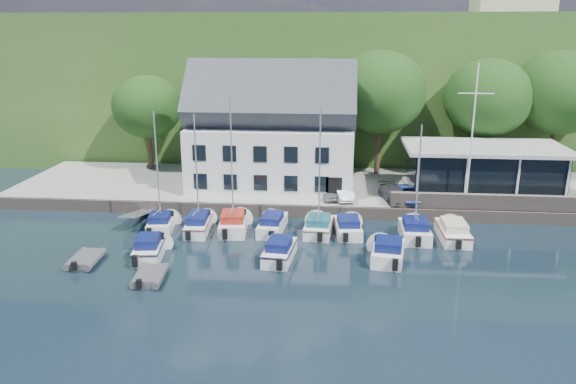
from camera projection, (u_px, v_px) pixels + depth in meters
The scene contains 33 objects.
ground at pixel (355, 279), 33.96m from camera, with size 180.00×180.00×0.00m, color black.
quay at pixel (351, 190), 50.54m from camera, with size 60.00×13.00×1.00m, color gray.
quay_face at pixel (352, 213), 44.33m from camera, with size 60.00×0.30×1.00m, color #62574E.
hillside at pixel (348, 69), 90.92m from camera, with size 160.00×75.00×16.00m, color #2C491B.
field_patch at pixel (396, 18), 95.56m from camera, with size 50.00×30.00×0.30m, color #4B5B2D.
harbor_building at pixel (272, 138), 48.81m from camera, with size 14.40×8.20×8.70m, color silver, non-canonical shape.
club_pavilion at pixel (483, 170), 47.43m from camera, with size 13.20×7.20×4.10m, color black, non-canonical shape.
seawall at pixel (508, 202), 43.36m from camera, with size 18.00×0.50×1.20m, color #62574E.
gangway at pixel (141, 221), 43.99m from camera, with size 1.20×6.00×1.40m, color silver, non-canonical shape.
car_silver at pixel (328, 192), 46.27m from camera, with size 1.28×3.19×1.09m, color #ADAEB2.
car_white at pixel (343, 192), 46.16m from camera, with size 1.28×3.66×1.21m, color silver.
car_dgrey at pixel (393, 193), 45.75m from camera, with size 1.64×4.03×1.17m, color #302F35.
car_blue at pixel (407, 193), 45.62m from camera, with size 1.51×3.82×1.31m, color #314A95.
flagpole at pixel (472, 137), 42.87m from camera, with size 2.66×0.20×11.08m, color silver, non-canonical shape.
tree_0 at pixel (148, 123), 54.99m from camera, with size 6.75×6.75×9.23m, color #18340F, non-canonical shape.
tree_1 at pixel (236, 121), 54.14m from camera, with size 7.12×7.12×9.73m, color #18340F, non-canonical shape.
tree_2 at pixel (316, 116), 53.33m from camera, with size 7.99×7.99×10.91m, color #18340F, non-canonical shape.
tree_3 at pixel (379, 113), 52.63m from camera, with size 8.54×8.54×11.68m, color #18340F, non-canonical shape.
tree_4 at pixel (486, 118), 52.06m from camera, with size 8.02×8.02×10.97m, color #18340F, non-canonical shape.
tree_5 at pixel (556, 114), 51.97m from camera, with size 8.55×8.55×11.68m, color #18340F, non-canonical shape.
boat_r1_0 at pixel (158, 177), 40.88m from camera, with size 1.87×4.94×8.27m, color silver, non-canonical shape.
boat_r1_1 at pixel (197, 175), 40.76m from camera, with size 1.72×6.47×8.59m, color silver, non-canonical shape.
boat_r1_2 at pixel (232, 170), 40.49m from camera, with size 2.10×5.67×9.47m, color silver, non-canonical shape.
boat_r1_3 at pixel (272, 222), 41.69m from camera, with size 1.78×6.14×1.39m, color silver, non-canonical shape.
boat_r1_4 at pixel (319, 178), 40.21m from camera, with size 2.05×5.48×8.46m, color silver, non-canonical shape.
boat_r1_5 at pixel (348, 225), 41.11m from camera, with size 1.93×5.51×1.35m, color silver, non-canonical shape.
boat_r1_6 at pixel (418, 176), 39.11m from camera, with size 2.16×5.56×9.27m, color silver, non-canonical shape.
boat_r1_7 at pixel (453, 230), 40.08m from camera, with size 2.04×6.23×1.44m, color silver, non-canonical shape.
boat_r2_0 at pixel (149, 246), 36.87m from camera, with size 1.80×5.31×1.56m, color silver, non-canonical shape.
boat_r2_2 at pixel (280, 249), 36.54m from camera, with size 1.85×5.50×1.50m, color silver, non-canonical shape.
boat_r2_3 at pixel (388, 250), 36.38m from camera, with size 2.14×5.16×1.52m, color silver, non-canonical shape.
dinghy_0 at pixel (86, 258), 36.04m from camera, with size 1.89×3.15×0.73m, color #3D3E43, non-canonical shape.
dinghy_1 at pixel (150, 275), 33.63m from camera, with size 1.86×3.10×0.72m, color #3D3E43, non-canonical shape.
Camera 1 is at (-1.27, -31.33, 14.65)m, focal length 35.00 mm.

